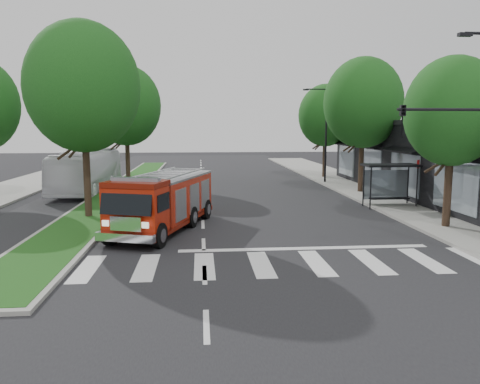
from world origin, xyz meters
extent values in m
plane|color=black|center=(0.00, 0.00, 0.00)|extent=(140.00, 140.00, 0.00)
cube|color=gray|center=(12.50, 10.00, 0.07)|extent=(5.00, 80.00, 0.15)
cube|color=gray|center=(-6.00, 18.00, 0.07)|extent=(3.00, 50.00, 0.14)
cube|color=#1D4714|center=(-6.00, 18.00, 0.14)|extent=(2.60, 49.50, 0.02)
cube|color=black|center=(17.00, 10.00, 2.50)|extent=(8.00, 30.00, 5.00)
cylinder|color=black|center=(9.80, 7.40, 1.25)|extent=(0.08, 0.08, 2.50)
cylinder|color=black|center=(12.60, 7.40, 1.25)|extent=(0.08, 0.08, 2.50)
cylinder|color=black|center=(9.80, 8.60, 1.25)|extent=(0.08, 0.08, 2.50)
cylinder|color=black|center=(12.60, 8.60, 1.25)|extent=(0.08, 0.08, 2.50)
cube|color=black|center=(11.20, 8.00, 2.55)|extent=(3.20, 1.60, 0.12)
cube|color=#8C99A5|center=(11.20, 8.70, 1.30)|extent=(2.80, 0.04, 1.80)
cube|color=black|center=(11.20, 8.00, 0.55)|extent=(2.40, 0.40, 0.08)
cylinder|color=black|center=(11.50, 2.00, 1.87)|extent=(0.36, 0.36, 3.74)
ellipsoid|color=#0F3910|center=(11.50, 2.00, 5.53)|extent=(4.40, 4.40, 5.06)
cylinder|color=black|center=(11.50, 14.00, 2.20)|extent=(0.36, 0.36, 4.40)
ellipsoid|color=#0F3910|center=(11.50, 14.00, 6.50)|extent=(5.60, 5.60, 6.44)
cylinder|color=black|center=(11.50, 24.00, 1.98)|extent=(0.36, 0.36, 3.96)
ellipsoid|color=#0F3910|center=(11.50, 24.00, 5.85)|extent=(5.00, 5.00, 5.75)
cylinder|color=black|center=(-6.00, 6.00, 2.31)|extent=(0.36, 0.36, 4.62)
ellipsoid|color=#0F3910|center=(-6.00, 6.00, 6.83)|extent=(5.80, 5.80, 6.67)
cylinder|color=black|center=(-6.00, 20.00, 2.20)|extent=(0.36, 0.36, 4.40)
ellipsoid|color=#0F3910|center=(-6.00, 20.00, 6.50)|extent=(5.60, 5.60, 6.44)
cube|color=black|center=(8.70, -3.50, 7.85)|extent=(0.45, 0.20, 0.12)
cylinder|color=black|center=(8.50, -3.50, 5.40)|extent=(4.00, 0.10, 0.10)
imported|color=black|center=(6.70, -3.50, 5.00)|extent=(0.18, 0.22, 1.10)
cylinder|color=black|center=(10.50, 20.00, 4.00)|extent=(0.16, 0.16, 8.00)
cylinder|color=black|center=(9.60, 20.00, 7.90)|extent=(1.80, 0.10, 0.10)
cube|color=black|center=(8.70, 20.00, 7.85)|extent=(0.45, 0.20, 0.12)
cube|color=#651005|center=(-1.80, 2.95, 0.47)|extent=(4.68, 8.19, 0.23)
cube|color=#9C1908|center=(-1.57, 3.66, 1.45)|extent=(4.09, 6.42, 1.87)
cube|color=#9C1908|center=(-2.71, 0.20, 1.45)|extent=(2.75, 2.33, 1.96)
cube|color=#B2B2B7|center=(-1.57, 3.66, 2.43)|extent=(4.09, 6.42, 0.11)
cylinder|color=#B2B2B7|center=(-2.37, 3.92, 2.62)|extent=(1.84, 5.36, 0.09)
cylinder|color=#B2B2B7|center=(-0.77, 3.40, 2.62)|extent=(1.84, 5.36, 0.09)
cube|color=silver|center=(-3.05, -0.83, 0.56)|extent=(2.41, 1.07, 0.33)
cube|color=#8C99A5|center=(-2.71, 0.20, 2.71)|extent=(2.06, 0.95, 0.17)
cylinder|color=black|center=(-3.82, 0.27, 0.51)|extent=(0.63, 1.08, 1.03)
cylinder|color=black|center=(-1.78, -0.41, 0.51)|extent=(0.63, 1.08, 1.03)
cylinder|color=black|center=(-2.59, 4.00, 0.51)|extent=(0.63, 1.08, 1.03)
cylinder|color=black|center=(-0.55, 3.32, 0.51)|extent=(0.63, 1.08, 1.03)
cylinder|color=black|center=(-1.89, 6.13, 0.51)|extent=(0.63, 1.08, 1.03)
cylinder|color=black|center=(0.15, 5.46, 0.51)|extent=(0.63, 1.08, 1.03)
imported|color=white|center=(-8.50, 16.71, 1.56)|extent=(3.10, 11.31, 3.12)
camera|label=1|loc=(-0.11, -18.86, 4.83)|focal=35.00mm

